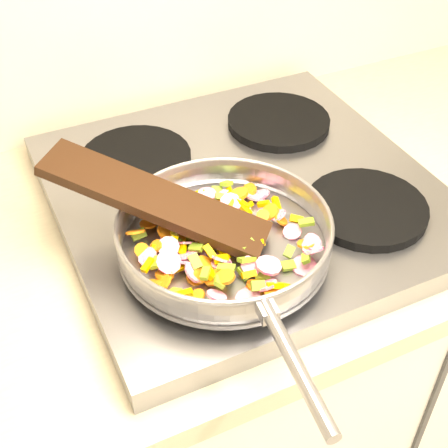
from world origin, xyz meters
name	(u,v)px	position (x,y,z in m)	size (l,w,h in m)	color
cooktop	(245,196)	(-0.70, 1.67, 0.92)	(0.60, 0.60, 0.04)	#939399
grate_fl	(202,262)	(-0.84, 1.52, 0.95)	(0.19, 0.19, 0.02)	black
grate_fr	(366,208)	(-0.56, 1.52, 0.95)	(0.19, 0.19, 0.02)	black
grate_bl	(136,159)	(-0.84, 1.81, 0.95)	(0.19, 0.19, 0.02)	black
grate_br	(279,121)	(-0.56, 1.81, 0.95)	(0.19, 0.19, 0.02)	black
saute_pan	(225,234)	(-0.80, 1.53, 0.98)	(0.34, 0.51, 0.05)	#9E9EA5
vegetable_heap	(217,242)	(-0.82, 1.53, 0.98)	(0.27, 0.28, 0.05)	#C41359
wooden_spatula	(155,199)	(-0.88, 1.60, 1.02)	(0.33, 0.08, 0.02)	black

